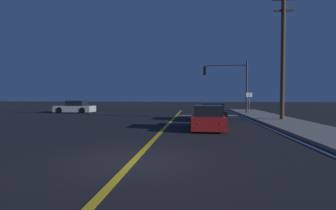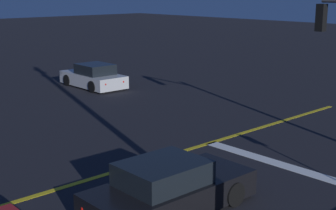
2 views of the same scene
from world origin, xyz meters
name	(u,v)px [view 1 (image 1 of 2)]	position (x,y,z in m)	size (l,w,h in m)	color
ground_plane	(134,161)	(0.00, 0.00, 0.00)	(160.00, 160.00, 0.00)	black
sidewalk_right	(293,125)	(7.84, 9.84, 0.07)	(3.20, 35.44, 0.15)	gray
lane_line_center	(168,124)	(0.00, 9.84, 0.01)	(0.20, 33.47, 0.01)	gold
lane_line_edge_right	(262,125)	(5.99, 9.84, 0.01)	(0.16, 33.47, 0.01)	white
stop_bar	(209,115)	(3.12, 18.19, 0.01)	(6.24, 0.50, 0.01)	white
car_mid_block_black	(212,113)	(3.09, 13.33, 0.58)	(2.00, 4.49, 1.34)	black
car_lead_oncoming_red	(208,119)	(2.47, 7.68, 0.58)	(1.93, 4.35, 1.34)	maroon
car_side_waiting_silver	(75,108)	(-11.55, 20.96, 0.58)	(4.30, 2.03, 1.34)	#B2B5BA
traffic_signal_near_right	(230,78)	(5.36, 20.49, 3.68)	(4.53, 0.28, 5.44)	#38383D
utility_pole_right	(283,54)	(8.14, 12.84, 4.93)	(1.63, 0.30, 9.49)	#4C3823
street_sign_corner	(249,100)	(6.74, 17.69, 1.51)	(0.56, 0.12, 2.23)	slate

